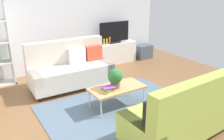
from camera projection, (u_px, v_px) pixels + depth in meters
The scene contains 17 objects.
ground_plane at pixel (114, 108), 4.70m from camera, with size 7.68×7.68×0.00m, color brown.
wall_far at pixel (59, 18), 6.43m from camera, with size 6.40×0.12×2.90m, color silver.
area_rug at pixel (120, 110), 4.60m from camera, with size 2.90×2.20×0.01m, color slate.
couch_beige at pixel (71, 69), 5.57m from camera, with size 1.92×0.88×1.10m.
couch_green at pixel (183, 113), 3.65m from camera, with size 1.94×0.92×1.10m.
coffee_table at pixel (117, 88), 4.65m from camera, with size 1.10×0.56×0.42m.
tv_console at pixel (114, 53), 7.34m from camera, with size 1.40×0.44×0.64m, color silver.
tv at pixel (114, 33), 7.10m from camera, with size 1.00×0.20×0.64m.
storage_trunk at pixel (143, 51), 7.84m from camera, with size 0.52×0.40×0.44m, color #4C5666.
potted_plant at pixel (115, 77), 4.55m from camera, with size 0.30×0.30×0.39m.
table_book_0 at pixel (109, 91), 4.45m from camera, with size 0.24×0.18×0.03m, color gold.
table_book_1 at pixel (109, 89), 4.44m from camera, with size 0.24×0.18×0.04m, color #3F8C4C.
table_book_2 at pixel (109, 87), 4.43m from camera, with size 0.24×0.18×0.03m, color purple.
vase_0 at pixel (97, 42), 6.94m from camera, with size 0.14×0.14×0.19m, color #33B29E.
bottle_0 at pixel (104, 42), 6.97m from camera, with size 0.05×0.05×0.17m, color gold.
bottle_1 at pixel (107, 41), 7.02m from camera, with size 0.05×0.05×0.18m, color gold.
bottle_2 at pixel (110, 40), 7.07m from camera, with size 0.05×0.05×0.21m, color orange.
Camera 1 is at (-2.25, -3.50, 2.33)m, focal length 37.77 mm.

